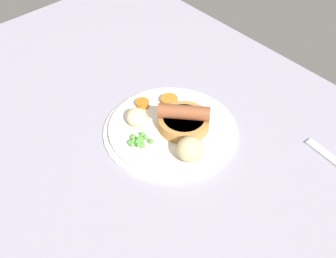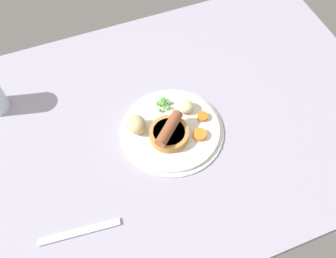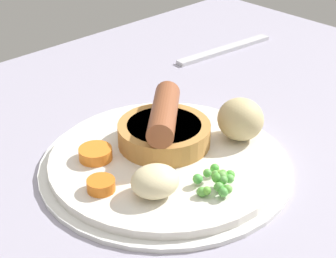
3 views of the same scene
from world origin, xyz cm
name	(u,v)px [view 3 (image 3 of 3)]	position (x,y,z in cm)	size (l,w,h in cm)	color
dining_table	(154,208)	(0.00, 0.00, 1.50)	(110.00, 80.00, 3.00)	#9E99AD
dinner_plate	(166,163)	(-4.27, -2.89, 3.57)	(26.54, 26.54, 1.40)	silver
sausage_pudding	(164,129)	(-5.90, -4.83, 6.23)	(9.98, 9.98, 5.14)	#BC8442
pea_pile	(217,180)	(-3.89, 4.67, 5.42)	(4.37, 4.07, 1.80)	#65B346
potato_chunk_0	(238,118)	(-12.71, -0.30, 6.72)	(4.87, 5.11, 4.65)	#CCB77F
potato_chunk_1	(155,181)	(0.98, 1.27, 5.87)	(4.11, 4.64, 2.94)	beige
carrot_slice_0	(101,185)	(4.26, -2.77, 4.97)	(2.72, 2.72, 1.14)	orange
carrot_slice_2	(95,154)	(1.31, -7.52, 5.01)	(3.47, 3.47, 1.21)	orange
fork	(225,50)	(-32.95, -19.94, 3.30)	(18.00, 1.60, 0.60)	silver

